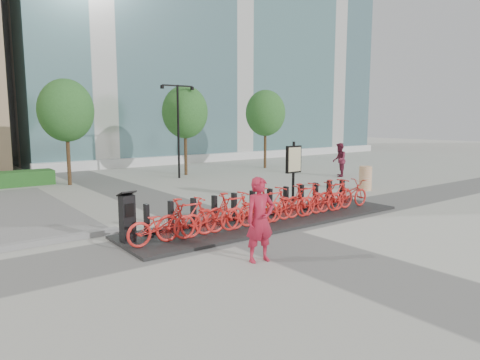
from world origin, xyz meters
TOP-DOWN VIEW (x-y plane):
  - ground at (0.00, 0.00)m, footprint 120.00×120.00m
  - glass_building at (14.00, 26.00)m, footprint 32.00×16.00m
  - tree_1 at (-1.50, 12.00)m, footprint 2.60×2.60m
  - tree_2 at (5.00, 12.00)m, footprint 2.60×2.60m
  - tree_3 at (11.00, 12.00)m, footprint 2.60×2.60m
  - streetlamp at (4.00, 11.00)m, footprint 2.00×0.20m
  - dock_pad at (1.30, 0.30)m, footprint 9.60×2.40m
  - dock_rail_posts at (1.36, 0.77)m, footprint 8.02×0.50m
  - bike_0 at (-2.60, -0.05)m, footprint 1.87×0.65m
  - bike_1 at (-1.88, -0.05)m, footprint 1.82×0.51m
  - bike_2 at (-1.16, -0.05)m, footprint 1.87×0.65m
  - bike_3 at (-0.44, -0.05)m, footprint 1.82×0.51m
  - bike_4 at (0.28, -0.05)m, footprint 1.87×0.65m
  - bike_5 at (1.00, -0.05)m, footprint 1.82×0.51m
  - bike_6 at (1.72, -0.05)m, footprint 1.87×0.65m
  - bike_7 at (2.44, -0.05)m, footprint 1.82×0.51m
  - bike_8 at (3.16, -0.05)m, footprint 1.87×0.65m
  - bike_9 at (3.88, -0.05)m, footprint 1.82×0.51m
  - bike_10 at (4.60, -0.05)m, footprint 1.87×0.65m
  - kiosk at (-3.23, 0.60)m, footprint 0.43×0.37m
  - worker_red at (-1.39, -2.40)m, footprint 0.76×0.56m
  - pedestrian at (11.43, 6.12)m, footprint 1.16×1.13m
  - construction_barrel at (8.67, 2.30)m, footprint 0.68×0.68m
  - map_sign at (4.24, 2.36)m, footprint 0.76×0.14m

SIDE VIEW (x-z plane):
  - ground at x=0.00m, z-range 0.00..0.00m
  - dock_pad at x=1.30m, z-range 0.00..0.08m
  - dock_rail_posts at x=1.36m, z-range 0.08..0.93m
  - construction_barrel at x=8.67m, z-range 0.00..1.09m
  - bike_0 at x=-2.60m, z-range 0.08..1.06m
  - bike_2 at x=-1.16m, z-range 0.08..1.06m
  - bike_4 at x=0.28m, z-range 0.08..1.06m
  - bike_6 at x=1.72m, z-range 0.08..1.06m
  - bike_8 at x=3.16m, z-range 0.08..1.06m
  - bike_10 at x=4.60m, z-range 0.08..1.06m
  - bike_1 at x=-1.88m, z-range 0.08..1.17m
  - bike_3 at x=-0.44m, z-range 0.08..1.17m
  - bike_5 at x=1.00m, z-range 0.08..1.17m
  - bike_7 at x=2.44m, z-range 0.08..1.17m
  - bike_9 at x=3.88m, z-range 0.08..1.17m
  - kiosk at x=-3.23m, z-range 0.05..1.37m
  - pedestrian at x=11.43m, z-range 0.00..1.88m
  - worker_red at x=-1.39m, z-range 0.00..1.90m
  - map_sign at x=4.24m, z-range 0.37..2.70m
  - streetlamp at x=4.00m, z-range 0.63..5.63m
  - tree_1 at x=-1.50m, z-range 1.04..6.14m
  - tree_2 at x=5.00m, z-range 1.04..6.14m
  - tree_3 at x=11.00m, z-range 1.04..6.14m
  - glass_building at x=14.00m, z-range 0.00..24.00m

